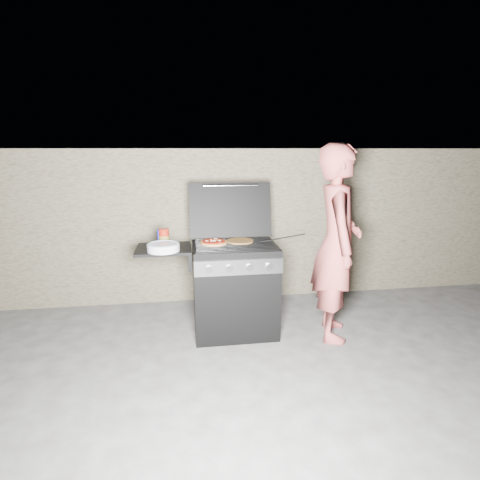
{
  "coord_description": "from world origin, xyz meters",
  "views": [
    {
      "loc": [
        -0.45,
        -3.43,
        1.79
      ],
      "look_at": [
        0.05,
        0.0,
        0.95
      ],
      "focal_mm": 28.0,
      "sensor_mm": 36.0,
      "label": 1
    }
  ],
  "objects": [
    {
      "name": "pizza_topped",
      "position": [
        -0.2,
        0.06,
        0.93
      ],
      "size": [
        0.29,
        0.29,
        0.03
      ],
      "primitive_type": null,
      "rotation": [
        0.0,
        0.0,
        0.1
      ],
      "color": "#DBB161",
      "rests_on": "gas_grill"
    },
    {
      "name": "person",
      "position": [
        0.95,
        -0.18,
        0.93
      ],
      "size": [
        0.6,
        0.77,
        1.85
      ],
      "primitive_type": "imported",
      "rotation": [
        0.0,
        0.0,
        1.31
      ],
      "color": "#AF4C48",
      "rests_on": "ground"
    },
    {
      "name": "plate_stack",
      "position": [
        -0.66,
        -0.12,
        0.94
      ],
      "size": [
        0.3,
        0.3,
        0.07
      ],
      "primitive_type": "cylinder",
      "rotation": [
        0.0,
        0.0,
        0.04
      ],
      "color": "silver",
      "rests_on": "gas_grill"
    },
    {
      "name": "pizza_plain",
      "position": [
        0.06,
        0.09,
        0.92
      ],
      "size": [
        0.35,
        0.35,
        0.01
      ],
      "primitive_type": "cylinder",
      "rotation": [
        0.0,
        0.0,
        -0.42
      ],
      "color": "#B1863A",
      "rests_on": "gas_grill"
    },
    {
      "name": "blue_carton",
      "position": [
        -0.7,
        0.16,
        0.97
      ],
      "size": [
        0.07,
        0.05,
        0.14
      ],
      "primitive_type": "cube",
      "rotation": [
        0.0,
        0.0,
        0.29
      ],
      "color": "navy",
      "rests_on": "gas_grill"
    },
    {
      "name": "ground",
      "position": [
        0.0,
        0.0,
        0.0
      ],
      "size": [
        50.0,
        50.0,
        0.0
      ],
      "primitive_type": "plane",
      "color": "#43403C"
    },
    {
      "name": "gas_grill",
      "position": [
        -0.25,
        0.0,
        0.46
      ],
      "size": [
        1.34,
        0.79,
        0.91
      ],
      "primitive_type": null,
      "color": "black",
      "rests_on": "ground"
    },
    {
      "name": "sauce_jar",
      "position": [
        -0.67,
        0.13,
        0.98
      ],
      "size": [
        0.1,
        0.1,
        0.15
      ],
      "primitive_type": "cylinder",
      "rotation": [
        0.0,
        0.0,
        0.01
      ],
      "color": "maroon",
      "rests_on": "gas_grill"
    },
    {
      "name": "tongs",
      "position": [
        0.47,
        0.0,
        0.96
      ],
      "size": [
        0.44,
        0.06,
        0.09
      ],
      "primitive_type": "cylinder",
      "rotation": [
        0.0,
        1.4,
        -0.1
      ],
      "color": "black",
      "rests_on": "gas_grill"
    },
    {
      "name": "stone_wall",
      "position": [
        0.0,
        1.05,
        0.9
      ],
      "size": [
        8.0,
        0.35,
        1.8
      ],
      "primitive_type": "cube",
      "color": "#766B52",
      "rests_on": "ground"
    }
  ]
}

